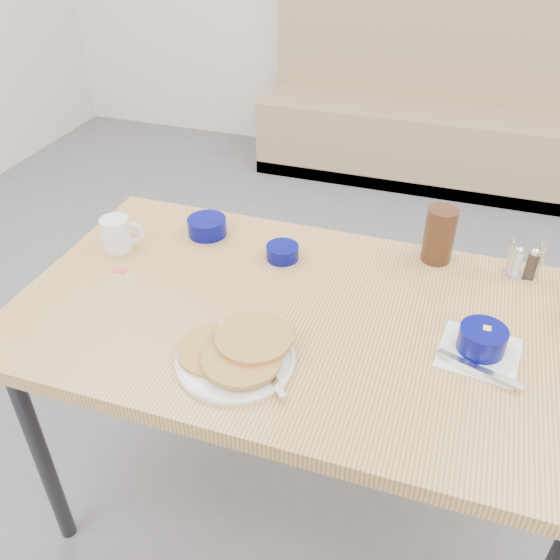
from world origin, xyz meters
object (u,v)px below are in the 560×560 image
(dining_table, at_px, (302,332))
(condiment_caddy, at_px, (524,264))
(coffee_mug, at_px, (118,233))
(amber_tumbler, at_px, (439,235))
(butter_bowl, at_px, (282,252))
(creamer_bowl, at_px, (207,227))
(pancake_plate, at_px, (236,354))
(booth_bench, at_px, (420,119))
(grits_setting, at_px, (481,343))

(dining_table, distance_m, condiment_caddy, 0.61)
(dining_table, bearing_deg, coffee_mug, 168.35)
(dining_table, xyz_separation_m, amber_tumbler, (0.28, 0.34, 0.14))
(coffee_mug, xyz_separation_m, amber_tumbler, (0.85, 0.22, 0.03))
(butter_bowl, bearing_deg, condiment_caddy, 11.00)
(butter_bowl, bearing_deg, dining_table, -60.27)
(dining_table, distance_m, amber_tumbler, 0.46)
(creamer_bowl, bearing_deg, condiment_caddy, 4.47)
(pancake_plate, bearing_deg, dining_table, 66.72)
(dining_table, xyz_separation_m, butter_bowl, (-0.12, 0.21, 0.08))
(amber_tumbler, bearing_deg, booth_bench, 97.18)
(coffee_mug, relative_size, amber_tumbler, 0.75)
(creamer_bowl, bearing_deg, butter_bowl, -12.03)
(coffee_mug, distance_m, amber_tumbler, 0.88)
(creamer_bowl, height_order, amber_tumbler, amber_tumbler)
(dining_table, bearing_deg, grits_setting, -2.04)
(coffee_mug, bearing_deg, grits_setting, -7.67)
(pancake_plate, height_order, condiment_caddy, condiment_caddy)
(booth_bench, distance_m, pancake_plate, 2.77)
(booth_bench, xyz_separation_m, grits_setting, (0.41, -2.55, 0.44))
(booth_bench, distance_m, dining_table, 2.56)
(dining_table, relative_size, condiment_caddy, 13.83)
(creamer_bowl, distance_m, butter_bowl, 0.25)
(grits_setting, bearing_deg, butter_bowl, 157.06)
(amber_tumbler, height_order, condiment_caddy, amber_tumbler)
(booth_bench, distance_m, creamer_bowl, 2.34)
(pancake_plate, relative_size, creamer_bowl, 2.46)
(creamer_bowl, bearing_deg, pancake_plate, -59.14)
(butter_bowl, bearing_deg, pancake_plate, -85.55)
(butter_bowl, relative_size, condiment_caddy, 0.88)
(booth_bench, bearing_deg, coffee_mug, -103.28)
(coffee_mug, bearing_deg, creamer_bowl, 35.68)
(pancake_plate, relative_size, amber_tumbler, 1.80)
(booth_bench, height_order, condiment_caddy, booth_bench)
(pancake_plate, height_order, creamer_bowl, creamer_bowl)
(butter_bowl, bearing_deg, grits_setting, -22.94)
(pancake_plate, xyz_separation_m, grits_setting, (0.50, 0.19, 0.01))
(dining_table, relative_size, coffee_mug, 12.21)
(booth_bench, bearing_deg, dining_table, -90.00)
(grits_setting, relative_size, butter_bowl, 2.23)
(pancake_plate, bearing_deg, coffee_mug, 146.27)
(dining_table, distance_m, coffee_mug, 0.59)
(creamer_bowl, xyz_separation_m, condiment_caddy, (0.87, 0.07, 0.01))
(creamer_bowl, xyz_separation_m, butter_bowl, (0.25, -0.05, -0.01))
(booth_bench, distance_m, butter_bowl, 2.37)
(coffee_mug, xyz_separation_m, grits_setting, (0.98, -0.13, -0.02))
(pancake_plate, height_order, amber_tumbler, amber_tumbler)
(dining_table, distance_m, grits_setting, 0.42)
(pancake_plate, xyz_separation_m, amber_tumbler, (0.36, 0.54, 0.06))
(pancake_plate, bearing_deg, creamer_bowl, 120.86)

